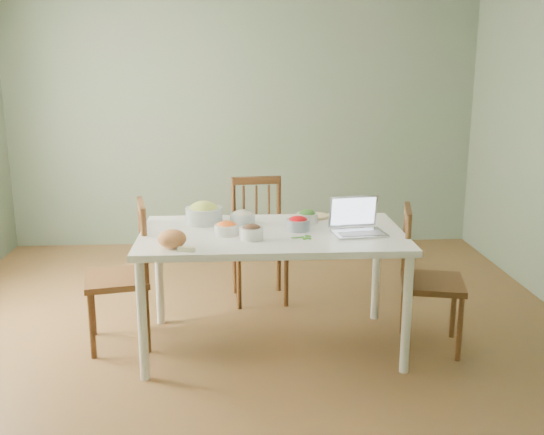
{
  "coord_description": "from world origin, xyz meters",
  "views": [
    {
      "loc": [
        -0.07,
        -4.24,
        1.95
      ],
      "look_at": [
        0.16,
        -0.15,
        0.94
      ],
      "focal_mm": 41.19,
      "sensor_mm": 36.0,
      "label": 1
    }
  ],
  "objects": [
    {
      "name": "chair_right",
      "position": [
        1.27,
        -0.23,
        0.5
      ],
      "size": [
        0.51,
        0.53,
        1.0
      ],
      "primitive_type": null,
      "rotation": [
        0.0,
        0.0,
        1.34
      ],
      "color": "#351D11",
      "rests_on": "floor"
    },
    {
      "name": "wall_front",
      "position": [
        0.0,
        -2.5,
        1.35
      ],
      "size": [
        5.0,
        0.0,
        2.7
      ],
      "primitive_type": "cube",
      "color": "gray",
      "rests_on": "ground"
    },
    {
      "name": "bowl_mushroom",
      "position": [
        0.02,
        -0.33,
        0.89
      ],
      "size": [
        0.17,
        0.17,
        0.1
      ],
      "primitive_type": null,
      "rotation": [
        0.0,
        0.0,
        -0.16
      ],
      "color": "black",
      "rests_on": "dining_table"
    },
    {
      "name": "bowl_broccoli",
      "position": [
        0.43,
        0.08,
        0.89
      ],
      "size": [
        0.2,
        0.2,
        0.1
      ],
      "primitive_type": null,
      "rotation": [
        0.0,
        0.0,
        -0.35
      ],
      "color": "#255916",
      "rests_on": "dining_table"
    },
    {
      "name": "bowl_squash",
      "position": [
        -0.31,
        0.12,
        0.92
      ],
      "size": [
        0.34,
        0.34,
        0.15
      ],
      "primitive_type": null,
      "rotation": [
        0.0,
        0.0,
        -0.36
      ],
      "color": "#CAC865",
      "rests_on": "dining_table"
    },
    {
      "name": "wall_back",
      "position": [
        0.0,
        2.5,
        1.35
      ],
      "size": [
        5.0,
        0.0,
        2.7
      ],
      "primitive_type": "cube",
      "color": "gray",
      "rests_on": "ground"
    },
    {
      "name": "dining_table",
      "position": [
        0.16,
        -0.15,
        0.42
      ],
      "size": [
        1.79,
        1.01,
        0.84
      ],
      "primitive_type": null,
      "color": "white",
      "rests_on": "floor"
    },
    {
      "name": "bowl_carrot",
      "position": [
        -0.15,
        -0.21,
        0.88
      ],
      "size": [
        0.2,
        0.2,
        0.09
      ],
      "primitive_type": null,
      "rotation": [
        0.0,
        0.0,
        0.31
      ],
      "color": "#FE9634",
      "rests_on": "dining_table"
    },
    {
      "name": "chair_far",
      "position": [
        0.11,
        0.75,
        0.51
      ],
      "size": [
        0.49,
        0.47,
        1.03
      ],
      "primitive_type": null,
      "rotation": [
        0.0,
        0.0,
        0.1
      ],
      "color": "#351D11",
      "rests_on": "floor"
    },
    {
      "name": "bowl_onion",
      "position": [
        -0.04,
        0.09,
        0.89
      ],
      "size": [
        0.21,
        0.21,
        0.1
      ],
      "primitive_type": null,
      "rotation": [
        0.0,
        0.0,
        -0.21
      ],
      "color": "silver",
      "rests_on": "dining_table"
    },
    {
      "name": "laptop",
      "position": [
        0.74,
        -0.25,
        0.96
      ],
      "size": [
        0.38,
        0.32,
        0.24
      ],
      "primitive_type": null,
      "rotation": [
        0.0,
        0.0,
        0.14
      ],
      "color": "silver",
      "rests_on": "dining_table"
    },
    {
      "name": "flatbread",
      "position": [
        0.5,
        0.24,
        0.85
      ],
      "size": [
        0.25,
        0.25,
        0.02
      ],
      "primitive_type": "cylinder",
      "rotation": [
        0.0,
        0.0,
        0.22
      ],
      "color": "#D9C580",
      "rests_on": "dining_table"
    },
    {
      "name": "chair_left",
      "position": [
        -0.92,
        -0.05,
        0.51
      ],
      "size": [
        0.51,
        0.53,
        1.02
      ],
      "primitive_type": null,
      "rotation": [
        0.0,
        0.0,
        -1.37
      ],
      "color": "#351D11",
      "rests_on": "floor"
    },
    {
      "name": "bowl_redpep",
      "position": [
        0.34,
        -0.12,
        0.89
      ],
      "size": [
        0.2,
        0.2,
        0.1
      ],
      "primitive_type": null,
      "rotation": [
        0.0,
        0.0,
        -0.21
      ],
      "color": "red",
      "rests_on": "dining_table"
    },
    {
      "name": "bread_boule",
      "position": [
        -0.48,
        -0.49,
        0.9
      ],
      "size": [
        0.19,
        0.19,
        0.12
      ],
      "primitive_type": "ellipsoid",
      "rotation": [
        0.0,
        0.0,
        -0.1
      ],
      "color": "#C27A45",
      "rests_on": "dining_table"
    },
    {
      "name": "floor",
      "position": [
        0.0,
        0.0,
        0.0
      ],
      "size": [
        5.0,
        5.0,
        0.0
      ],
      "primitive_type": "cube",
      "color": "brown",
      "rests_on": "ground"
    },
    {
      "name": "basil_bunch",
      "position": [
        0.35,
        -0.32,
        0.85
      ],
      "size": [
        0.17,
        0.17,
        0.02
      ],
      "primitive_type": null,
      "color": "#3A7D27",
      "rests_on": "dining_table"
    },
    {
      "name": "butter_stick",
      "position": [
        -0.39,
        -0.58,
        0.85
      ],
      "size": [
        0.11,
        0.06,
        0.03
      ],
      "primitive_type": "cube",
      "rotation": [
        0.0,
        0.0,
        -0.28
      ],
      "color": "beige",
      "rests_on": "dining_table"
    }
  ]
}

